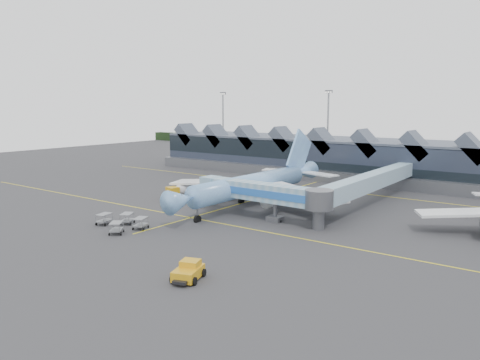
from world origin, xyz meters
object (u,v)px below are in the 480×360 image
Objects in this scene: main_airliner at (255,184)px; fuel_truck at (187,190)px; jet_bridge at (270,194)px; pushback_tug at (188,272)px.

main_airliner reaches higher than fuel_truck.
jet_bridge is 2.80× the size of fuel_truck.
jet_bridge is at bearing 85.18° from pushback_tug.
pushback_tug is at bearing -73.95° from jet_bridge.
fuel_truck is at bearing -168.69° from main_airliner.
main_airliner is 11.54m from jet_bridge.
jet_bridge is (8.24, -8.08, 0.25)m from main_airliner.
fuel_truck is 1.83× the size of pushback_tug.
pushback_tug is (29.14, -31.55, -0.76)m from fuel_truck.
main_airliner is 1.74× the size of jet_bridge.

